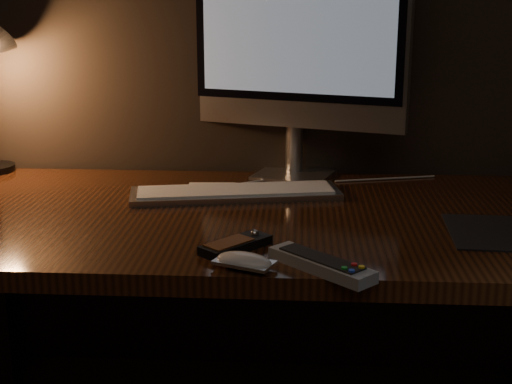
# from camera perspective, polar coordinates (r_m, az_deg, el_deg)

# --- Properties ---
(desk) EXTENTS (1.60, 0.75, 0.75)m
(desk) POSITION_cam_1_polar(r_m,az_deg,el_deg) (1.67, 0.25, -5.18)
(desk) COLOR #3B1D0D
(desk) RESTS_ON ground
(monitor) EXTENTS (0.56, 0.22, 0.60)m
(monitor) POSITION_cam_1_polar(r_m,az_deg,el_deg) (1.82, 3.20, 12.22)
(monitor) COLOR silver
(monitor) RESTS_ON desk
(keyboard) EXTENTS (0.51, 0.23, 0.02)m
(keyboard) POSITION_cam_1_polar(r_m,az_deg,el_deg) (1.68, -1.66, -0.03)
(keyboard) COLOR silver
(keyboard) RESTS_ON desk
(mouse) EXTENTS (0.12, 0.09, 0.02)m
(mouse) POSITION_cam_1_polar(r_m,az_deg,el_deg) (1.24, -0.95, -5.72)
(mouse) COLOR white
(mouse) RESTS_ON desk
(media_remote) EXTENTS (0.13, 0.14, 0.03)m
(media_remote) POSITION_cam_1_polar(r_m,az_deg,el_deg) (1.33, -1.64, -4.22)
(media_remote) COLOR black
(media_remote) RESTS_ON desk
(tv_remote) EXTENTS (0.19, 0.18, 0.03)m
(tv_remote) POSITION_cam_1_polar(r_m,az_deg,el_deg) (1.23, 5.23, -5.75)
(tv_remote) COLOR gray
(tv_remote) RESTS_ON desk
(papers) EXTENTS (0.15, 0.11, 0.01)m
(papers) POSITION_cam_1_polar(r_m,az_deg,el_deg) (1.74, -3.45, 0.29)
(papers) COLOR white
(papers) RESTS_ON desk
(cable) EXTENTS (0.52, 0.22, 0.00)m
(cable) POSITION_cam_1_polar(r_m,az_deg,el_deg) (1.84, 5.88, 0.97)
(cable) COLOR white
(cable) RESTS_ON desk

